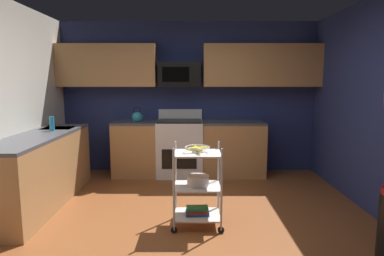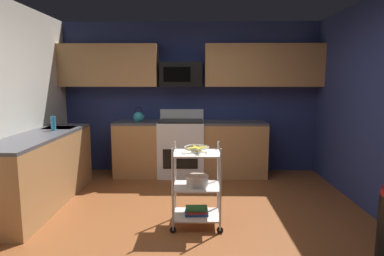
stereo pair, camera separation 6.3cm
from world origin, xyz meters
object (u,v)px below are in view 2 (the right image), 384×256
microwave (181,75)px  kettle (139,117)px  fruit_bowl (197,148)px  dish_soap_bottle (53,123)px  oven_range (181,147)px  rolling_cart (197,186)px  mixing_bowl_large (197,180)px  book_stack (197,211)px

microwave → kettle: microwave is taller
fruit_bowl → dish_soap_bottle: 2.19m
microwave → oven_range: bearing=-89.7°
fruit_bowl → microwave: bearing=97.2°
rolling_cart → dish_soap_bottle: size_ratio=4.57×
rolling_cart → mixing_bowl_large: bearing=0.0°
oven_range → dish_soap_bottle: dish_soap_bottle is taller
fruit_bowl → book_stack: 0.71m
mixing_bowl_large → dish_soap_bottle: bearing=154.1°
book_stack → dish_soap_bottle: (-1.97, 0.96, 0.85)m
oven_range → rolling_cart: bearing=-82.5°
oven_range → fruit_bowl: oven_range is taller
rolling_cart → fruit_bowl: 0.42m
oven_range → kettle: size_ratio=4.17×
microwave → mixing_bowl_large: (0.27, -2.12, -1.18)m
microwave → mixing_bowl_large: bearing=-82.6°
oven_range → kettle: (-0.71, -0.00, 0.52)m
oven_range → book_stack: oven_range is taller
rolling_cart → kettle: 2.30m
mixing_bowl_large → dish_soap_bottle: (-1.98, 0.96, 0.50)m
fruit_bowl → book_stack: fruit_bowl is taller
book_stack → microwave: bearing=97.2°
mixing_bowl_large → dish_soap_bottle: size_ratio=1.26×
rolling_cart → fruit_bowl: rolling_cart is taller
fruit_bowl → mixing_bowl_large: fruit_bowl is taller
microwave → dish_soap_bottle: microwave is taller
oven_range → rolling_cart: 2.03m
book_stack → fruit_bowl: bearing=-135.0°
fruit_bowl → mixing_bowl_large: 0.36m
kettle → dish_soap_bottle: (-0.99, -1.05, 0.02)m
rolling_cart → kettle: (-0.98, 2.01, 0.54)m
microwave → kettle: (-0.71, -0.11, -0.70)m
microwave → rolling_cart: (0.27, -2.12, -1.25)m
oven_range → rolling_cart: oven_range is taller
rolling_cart → dish_soap_bottle: (-1.97, 0.96, 0.57)m
oven_range → microwave: bearing=90.3°
book_stack → dish_soap_bottle: dish_soap_bottle is taller
rolling_cart → dish_soap_bottle: dish_soap_bottle is taller
kettle → dish_soap_bottle: bearing=-133.4°
microwave → mixing_bowl_large: microwave is taller
fruit_bowl → dish_soap_bottle: dish_soap_bottle is taller
mixing_bowl_large → fruit_bowl: bearing=-180.0°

